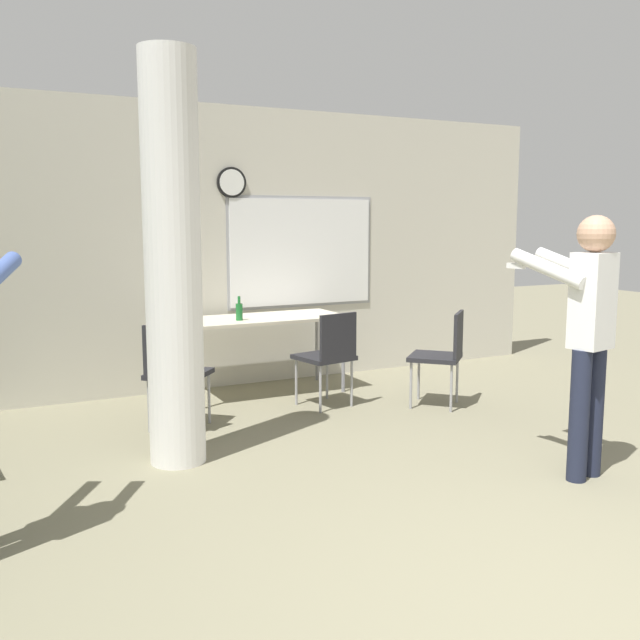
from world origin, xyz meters
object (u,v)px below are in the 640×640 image
Objects in this scene: chair_table_left at (175,368)px; chair_table_right at (329,352)px; folding_table at (263,322)px; person_playing_side at (587,326)px; bottle_on_table at (239,311)px; chair_mid_room at (443,351)px.

chair_table_left and chair_table_right have the same top height.
chair_table_left is at bearing -143.21° from folding_table.
chair_table_left is 0.51× the size of person_playing_side.
bottle_on_table reaches higher than chair_mid_room.
folding_table is 0.92× the size of person_playing_side.
person_playing_side is at bearing -66.27° from bottle_on_table.
chair_table_right is at bearing -65.61° from folding_table.
bottle_on_table is at bearing 145.68° from chair_mid_room.
chair_table_left is (-0.81, -0.70, -0.33)m from bottle_on_table.
bottle_on_table is 0.13× the size of person_playing_side.
chair_table_left is at bearing 133.30° from person_playing_side.
chair_table_right reaches higher than folding_table.
folding_table is at bearing 114.39° from chair_table_right.
bottle_on_table is 1.12m from chair_table_left.
folding_table is 0.84m from chair_table_right.
person_playing_side is (0.67, -2.31, 0.50)m from chair_table_right.
folding_table is at bearing 22.47° from bottle_on_table.
folding_table is 1.82× the size of chair_table_right.
person_playing_side is (-0.26, -1.87, 0.50)m from chair_mid_room.
chair_mid_room and chair_table_left have the same top height.
chair_table_left reaches higher than folding_table.
bottle_on_table is 0.94m from chair_table_right.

